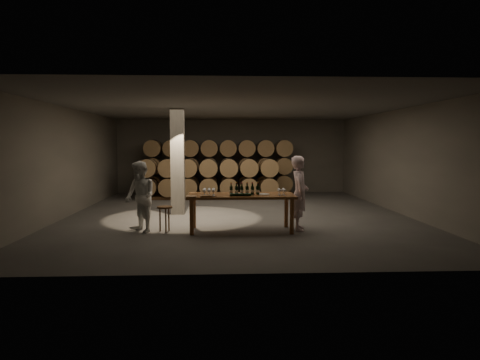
{
  "coord_description": "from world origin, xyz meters",
  "views": [
    {
      "loc": [
        -0.5,
        -12.85,
        2.12
      ],
      "look_at": [
        0.06,
        -0.64,
        1.1
      ],
      "focal_mm": 32.0,
      "sensor_mm": 36.0,
      "label": 1
    }
  ],
  "objects_px": {
    "plate": "(264,194)",
    "notebook_near": "(206,196)",
    "stool": "(165,211)",
    "person_man": "(299,193)",
    "bottle_cluster": "(244,190)",
    "person_woman": "(140,197)",
    "tasting_table": "(241,199)"
  },
  "relations": [
    {
      "from": "tasting_table",
      "to": "person_woman",
      "type": "distance_m",
      "value": 2.44
    },
    {
      "from": "plate",
      "to": "stool",
      "type": "xyz_separation_m",
      "value": [
        -2.41,
        0.04,
        -0.4
      ]
    },
    {
      "from": "bottle_cluster",
      "to": "notebook_near",
      "type": "height_order",
      "value": "bottle_cluster"
    },
    {
      "from": "stool",
      "to": "person_man",
      "type": "bearing_deg",
      "value": 0.87
    },
    {
      "from": "bottle_cluster",
      "to": "plate",
      "type": "distance_m",
      "value": 0.48
    },
    {
      "from": "person_woman",
      "to": "stool",
      "type": "bearing_deg",
      "value": 52.55
    },
    {
      "from": "plate",
      "to": "notebook_near",
      "type": "relative_size",
      "value": 1.0
    },
    {
      "from": "plate",
      "to": "person_woman",
      "type": "xyz_separation_m",
      "value": [
        -2.99,
        0.01,
        -0.05
      ]
    },
    {
      "from": "stool",
      "to": "notebook_near",
      "type": "bearing_deg",
      "value": -20.75
    },
    {
      "from": "notebook_near",
      "to": "tasting_table",
      "type": "bearing_deg",
      "value": 19.7
    },
    {
      "from": "tasting_table",
      "to": "stool",
      "type": "bearing_deg",
      "value": -179.98
    },
    {
      "from": "bottle_cluster",
      "to": "stool",
      "type": "relative_size",
      "value": 1.17
    },
    {
      "from": "plate",
      "to": "stool",
      "type": "distance_m",
      "value": 2.44
    },
    {
      "from": "stool",
      "to": "person_man",
      "type": "relative_size",
      "value": 0.34
    },
    {
      "from": "tasting_table",
      "to": "person_man",
      "type": "xyz_separation_m",
      "value": [
        1.45,
        0.05,
        0.12
      ]
    },
    {
      "from": "bottle_cluster",
      "to": "plate",
      "type": "xyz_separation_m",
      "value": [
        0.47,
        -0.04,
        -0.1
      ]
    },
    {
      "from": "bottle_cluster",
      "to": "person_man",
      "type": "distance_m",
      "value": 1.37
    },
    {
      "from": "person_woman",
      "to": "plate",
      "type": "bearing_deg",
      "value": 49.72
    },
    {
      "from": "stool",
      "to": "person_woman",
      "type": "distance_m",
      "value": 0.68
    },
    {
      "from": "notebook_near",
      "to": "person_man",
      "type": "bearing_deg",
      "value": 5.64
    },
    {
      "from": "bottle_cluster",
      "to": "person_woman",
      "type": "relative_size",
      "value": 0.42
    },
    {
      "from": "person_man",
      "to": "stool",
      "type": "bearing_deg",
      "value": 98.5
    },
    {
      "from": "stool",
      "to": "person_man",
      "type": "xyz_separation_m",
      "value": [
        3.31,
        0.05,
        0.41
      ]
    },
    {
      "from": "person_woman",
      "to": "bottle_cluster",
      "type": "bearing_deg",
      "value": 50.51
    },
    {
      "from": "plate",
      "to": "person_woman",
      "type": "height_order",
      "value": "person_woman"
    },
    {
      "from": "tasting_table",
      "to": "plate",
      "type": "bearing_deg",
      "value": -4.03
    },
    {
      "from": "tasting_table",
      "to": "person_man",
      "type": "relative_size",
      "value": 1.41
    },
    {
      "from": "person_man",
      "to": "person_woman",
      "type": "relative_size",
      "value": 1.07
    },
    {
      "from": "tasting_table",
      "to": "person_woman",
      "type": "relative_size",
      "value": 1.51
    },
    {
      "from": "tasting_table",
      "to": "bottle_cluster",
      "type": "height_order",
      "value": "bottle_cluster"
    },
    {
      "from": "plate",
      "to": "notebook_near",
      "type": "xyz_separation_m",
      "value": [
        -1.38,
        -0.35,
        0.01
      ]
    },
    {
      "from": "tasting_table",
      "to": "stool",
      "type": "height_order",
      "value": "tasting_table"
    }
  ]
}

